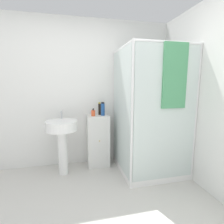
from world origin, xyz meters
TOP-DOWN VIEW (x-y plane):
  - wall_back at (0.00, 1.70)m, footprint 6.40×0.06m
  - shower_enclosure at (1.12, 1.09)m, footprint 0.99×1.02m
  - vanity_cabinet at (0.37, 1.51)m, footprint 0.37×0.34m
  - sink at (-0.22, 1.32)m, footprint 0.47×0.47m
  - soap_dispenser at (0.29, 1.45)m, footprint 0.07×0.07m
  - shampoo_bottle_tall_black at (0.41, 1.54)m, footprint 0.04×0.04m
  - shampoo_bottle_blue at (0.45, 1.46)m, footprint 0.06×0.06m

SIDE VIEW (x-z plane):
  - vanity_cabinet at x=0.37m, z-range 0.00..0.89m
  - shower_enclosure at x=1.12m, z-range -0.47..1.49m
  - sink at x=-0.22m, z-range 0.16..1.15m
  - soap_dispenser at x=0.29m, z-range 0.88..1.01m
  - shampoo_bottle_tall_black at x=0.41m, z-range 0.89..1.11m
  - shampoo_bottle_blue at x=0.45m, z-range 0.89..1.12m
  - wall_back at x=0.00m, z-range 0.00..2.50m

